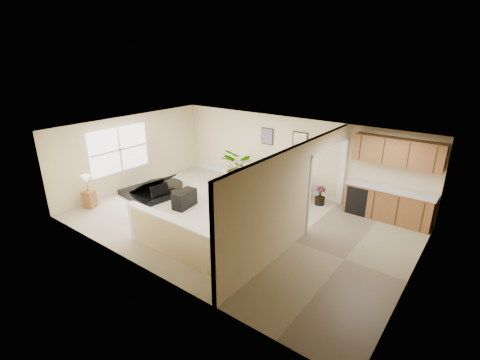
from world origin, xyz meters
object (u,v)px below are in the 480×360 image
Objects in this scene: small_plant at (320,197)px; lamp_stand at (89,194)px; piano_bench at (185,199)px; piano at (151,175)px; accent_table at (260,174)px; loveseat at (280,186)px; palm_plant at (240,169)px.

small_plant is 0.57× the size of lamp_stand.
small_plant is at bearing 39.70° from piano_bench.
piano reaches higher than lamp_stand.
piano_bench is 2.97m from accent_table.
piano_bench is at bearing 37.54° from lamp_stand.
loveseat is 3.02× the size of small_plant.
lamp_stand is at bearing -142.46° from piano_bench.
lamp_stand reaches higher than small_plant.
accent_table is at bearing 54.61° from piano.
loveseat reaches higher than piano_bench.
small_plant is (2.36, -0.17, -0.21)m from accent_table.
small_plant is (2.83, 0.37, -0.45)m from palm_plant.
lamp_stand is (-3.15, -4.60, -0.03)m from accent_table.
loveseat is 1.12× the size of palm_plant.
piano is 2.05× the size of lamp_stand.
piano_bench is 0.44× the size of loveseat.
loveseat is at bearing -20.06° from accent_table.
palm_plant is 2.69× the size of small_plant.
loveseat reaches higher than accent_table.
palm_plant is (-0.46, -0.54, 0.23)m from accent_table.
piano is at bearing -132.45° from palm_plant.
accent_table is 0.70× the size of lamp_stand.
loveseat is 1.12m from accent_table.
accent_table is 1.23× the size of small_plant.
lamp_stand is (-2.68, -4.06, -0.26)m from palm_plant.
small_plant is (4.85, 2.58, -0.40)m from piano.
piano is 3.59× the size of small_plant.
lamp_stand reaches higher than piano_bench.
small_plant is 7.07m from lamp_stand.
piano is 4.26m from loveseat.
accent_table is (0.85, 2.84, 0.20)m from piano_bench.
piano_bench is (1.63, -0.09, -0.39)m from piano.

